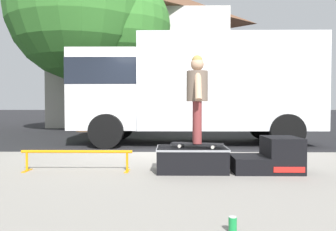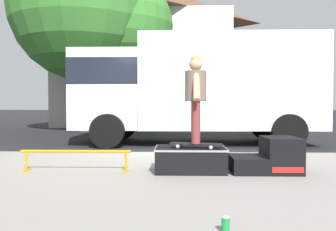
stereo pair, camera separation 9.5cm
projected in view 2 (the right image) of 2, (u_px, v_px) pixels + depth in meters
name	position (u px, v px, depth m)	size (l,w,h in m)	color
ground_plane	(154.00, 154.00, 7.76)	(140.00, 140.00, 0.00)	black
sidewalk_slab	(139.00, 181.00, 4.76)	(50.00, 5.00, 0.12)	gray
skate_box	(190.00, 159.00, 5.13)	(1.06, 0.67, 0.37)	black
kicker_ramp	(270.00, 158.00, 5.09)	(1.00, 0.69, 0.52)	black
grind_rail	(76.00, 155.00, 5.17)	(1.70, 0.28, 0.32)	orange
skateboard	(196.00, 144.00, 5.08)	(0.81, 0.39, 0.07)	black
skater_kid	(196.00, 91.00, 5.06)	(0.32, 0.68, 1.32)	brown
soda_can	(226.00, 225.00, 2.67)	(0.07, 0.07, 0.13)	#198C3F
box_truck	(194.00, 85.00, 9.88)	(6.91, 2.63, 3.05)	white
street_tree_main	(93.00, 12.00, 14.18)	(6.79, 6.17, 8.31)	brown
house_behind	(148.00, 53.00, 20.32)	(9.54, 8.22, 8.40)	silver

